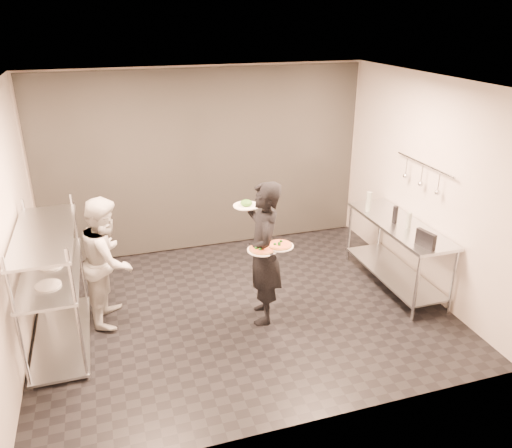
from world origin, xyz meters
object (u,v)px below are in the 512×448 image
object	(u,v)px
chef	(108,260)
pizza_plate_far	(280,245)
pizza_plate_near	(262,249)
pos_monitor	(426,239)
bottle_green	(369,202)
bottle_dark	(395,215)
bottle_clear	(409,220)
salad_plate	(246,204)
prep_counter	(397,243)
waiter	(264,254)
pass_rack	(52,282)

from	to	relation	value
chef	pizza_plate_far	distance (m)	2.05
pizza_plate_near	pos_monitor	bearing A→B (deg)	-8.41
pizza_plate_near	pizza_plate_far	distance (m)	0.21
bottle_green	bottle_dark	distance (m)	0.51
bottle_clear	salad_plate	bearing A→B (deg)	173.33
pizza_plate_far	bottle_green	xyz separation A→B (m)	(1.66, 0.95, -0.00)
pizza_plate_near	bottle_clear	bearing A→B (deg)	7.21
prep_counter	chef	distance (m)	3.75
pizza_plate_near	bottle_green	size ratio (longest dim) A/B	1.25
bottle_clear	pizza_plate_near	bearing A→B (deg)	-172.79
waiter	bottle_green	world-z (taller)	waiter
pizza_plate_near	pizza_plate_far	size ratio (longest dim) A/B	1.10
pizza_plate_far	pizza_plate_near	bearing A→B (deg)	-179.90
prep_counter	bottle_dark	xyz separation A→B (m)	(-0.07, 0.03, 0.41)
pizza_plate_far	bottle_green	world-z (taller)	bottle_green
bottle_green	bottle_clear	distance (m)	0.72
chef	pos_monitor	distance (m)	3.77
prep_counter	pizza_plate_far	xyz separation A→B (m)	(-1.85, -0.43, 0.43)
pizza_plate_far	chef	bearing A→B (deg)	157.94
pizza_plate_near	bottle_green	world-z (taller)	bottle_green
prep_counter	bottle_clear	size ratio (longest dim) A/B	8.43
pass_rack	bottle_green	size ratio (longest dim) A/B	5.84
pass_rack	salad_plate	size ratio (longest dim) A/B	5.15
prep_counter	waiter	xyz separation A→B (m)	(-1.97, -0.24, 0.25)
waiter	bottle_green	xyz separation A→B (m)	(1.79, 0.76, 0.18)
pos_monitor	bottle_green	bearing A→B (deg)	82.30
salad_plate	pizza_plate_far	bearing A→B (deg)	-64.16
prep_counter	pizza_plate_far	distance (m)	1.94
prep_counter	bottle_clear	world-z (taller)	bottle_clear
chef	salad_plate	distance (m)	1.77
bottle_green	pizza_plate_far	bearing A→B (deg)	-150.13
prep_counter	pos_monitor	world-z (taller)	pos_monitor
chef	prep_counter	bearing A→B (deg)	-83.04
bottle_green	bottle_dark	size ratio (longest dim) A/B	1.18
salad_plate	pass_rack	bearing A→B (deg)	-178.06
prep_counter	salad_plate	xyz separation A→B (m)	(-2.09, 0.07, 0.77)
pass_rack	bottle_dark	bearing A→B (deg)	0.41
prep_counter	salad_plate	size ratio (longest dim) A/B	5.79
prep_counter	pizza_plate_near	bearing A→B (deg)	-168.08
salad_plate	pizza_plate_near	bearing A→B (deg)	-86.00
pass_rack	bottle_dark	xyz separation A→B (m)	(4.26, 0.03, 0.27)
pass_rack	pos_monitor	distance (m)	4.28
salad_plate	waiter	bearing A→B (deg)	-69.31
pizza_plate_near	bottle_green	xyz separation A→B (m)	(1.87, 0.95, 0.02)
pass_rack	pos_monitor	xyz separation A→B (m)	(4.21, -0.72, 0.25)
pizza_plate_near	pos_monitor	xyz separation A→B (m)	(1.94, -0.29, -0.02)
pass_rack	waiter	world-z (taller)	waiter
waiter	pos_monitor	bearing A→B (deg)	89.55
pizza_plate_far	bottle_dark	xyz separation A→B (m)	(1.78, 0.46, -0.02)
pizza_plate_near	salad_plate	bearing A→B (deg)	94.00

